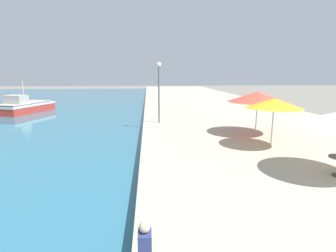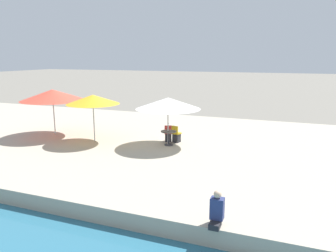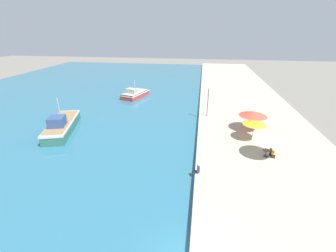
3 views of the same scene
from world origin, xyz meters
TOP-DOWN VIEW (x-y plane):
  - water_basin at (-28.00, 37.00)m, footprint 56.00×90.00m
  - quay_promenade at (8.00, 37.00)m, footprint 16.00×90.00m
  - fishing_boat_near at (-18.58, 16.60)m, footprint 5.38×9.80m
  - fishing_boat_mid at (-13.46, 34.52)m, footprint 4.93×7.10m
  - cafe_umbrella_pink at (7.38, 12.93)m, footprint 3.27×3.27m
  - cafe_umbrella_white at (6.68, 16.88)m, footprint 2.78×2.78m
  - cafe_umbrella_striped at (7.07, 19.83)m, footprint 3.59×3.59m
  - cafe_table at (7.37, 12.90)m, footprint 0.80×0.80m
  - cafe_chair_left at (8.07, 12.73)m, footprint 0.51×0.49m
  - cafe_chair_right at (8.03, 13.18)m, footprint 0.55×0.54m
  - person_at_quay at (0.25, 8.77)m, footprint 0.53×0.36m
  - lamppost at (1.22, 24.22)m, footprint 0.36×0.36m

SIDE VIEW (x-z plane):
  - water_basin at x=-28.00m, z-range 0.00..0.04m
  - quay_promenade at x=8.00m, z-range 0.00..0.60m
  - fishing_boat_mid at x=-13.46m, z-range -1.02..2.51m
  - cafe_chair_left at x=8.07m, z-range 0.47..1.38m
  - cafe_chair_right at x=8.03m, z-range 0.47..1.38m
  - fishing_boat_near at x=-18.58m, z-range -1.41..3.38m
  - person_at_quay at x=0.25m, z-range 0.54..1.52m
  - cafe_table at x=7.37m, z-range 0.76..1.50m
  - cafe_umbrella_pink at x=7.38m, z-range 1.54..3.99m
  - cafe_umbrella_white at x=6.68m, z-range 1.61..4.11m
  - cafe_umbrella_striped at x=7.07m, z-range 1.61..4.25m
  - lamppost at x=1.22m, z-range 1.41..5.97m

